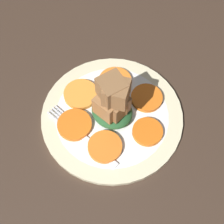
% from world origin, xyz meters
% --- Properties ---
extents(table_slab, '(1.20, 1.20, 0.02)m').
position_xyz_m(table_slab, '(0.00, 0.00, 0.01)').
color(table_slab, '#38281E').
rests_on(table_slab, ground).
extents(plate, '(0.29, 0.29, 0.01)m').
position_xyz_m(plate, '(0.00, 0.00, 0.03)').
color(plate, beige).
rests_on(plate, table_slab).
extents(carrot_slice_0, '(0.07, 0.07, 0.01)m').
position_xyz_m(carrot_slice_0, '(-0.04, -0.07, 0.04)').
color(carrot_slice_0, orange).
rests_on(carrot_slice_0, plate).
extents(carrot_slice_1, '(0.07, 0.07, 0.01)m').
position_xyz_m(carrot_slice_1, '(0.04, -0.06, 0.04)').
color(carrot_slice_1, orange).
rests_on(carrot_slice_1, plate).
extents(carrot_slice_2, '(0.06, 0.06, 0.01)m').
position_xyz_m(carrot_slice_2, '(0.08, 0.02, 0.04)').
color(carrot_slice_2, orange).
rests_on(carrot_slice_2, plate).
extents(carrot_slice_3, '(0.07, 0.07, 0.01)m').
position_xyz_m(carrot_slice_3, '(0.03, 0.08, 0.04)').
color(carrot_slice_3, orange).
rests_on(carrot_slice_3, plate).
extents(carrot_slice_4, '(0.07, 0.07, 0.01)m').
position_xyz_m(carrot_slice_4, '(-0.05, 0.06, 0.04)').
color(carrot_slice_4, orange).
rests_on(carrot_slice_4, plate).
extents(carrot_slice_5, '(0.07, 0.07, 0.01)m').
position_xyz_m(carrot_slice_5, '(-0.08, -0.01, 0.04)').
color(carrot_slice_5, orange).
rests_on(carrot_slice_5, plate).
extents(center_pile, '(0.08, 0.08, 0.12)m').
position_xyz_m(center_pile, '(0.00, -0.00, 0.08)').
color(center_pile, '#235128').
rests_on(center_pile, plate).
extents(fork, '(0.18, 0.02, 0.00)m').
position_xyz_m(fork, '(-0.01, -0.08, 0.03)').
color(fork, silver).
rests_on(fork, plate).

